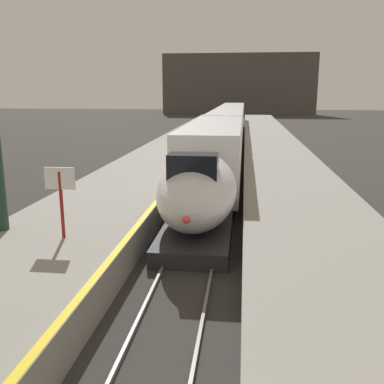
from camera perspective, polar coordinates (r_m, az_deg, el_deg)
platform_left at (r=28.27m, az=-4.74°, el=3.44°), size 4.80×110.00×1.05m
platform_right at (r=27.81m, az=11.87°, el=3.04°), size 4.80×110.00×1.05m
platform_left_safety_stripe at (r=27.82m, az=-0.14°, el=4.43°), size 0.20×107.80×0.01m
rail_main_left at (r=30.58m, az=2.39°, el=3.33°), size 0.08×110.00×0.12m
rail_main_right at (r=30.50m, az=5.21°, el=3.26°), size 0.08×110.00×0.12m
highspeed_train_main at (r=39.48m, az=4.60°, el=8.30°), size 2.92×56.39×3.60m
departure_info_board at (r=13.00m, az=-17.05°, el=0.47°), size 0.90×0.10×2.12m
terminus_back_wall at (r=104.57m, az=6.21°, el=14.04°), size 36.00×2.00×14.00m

